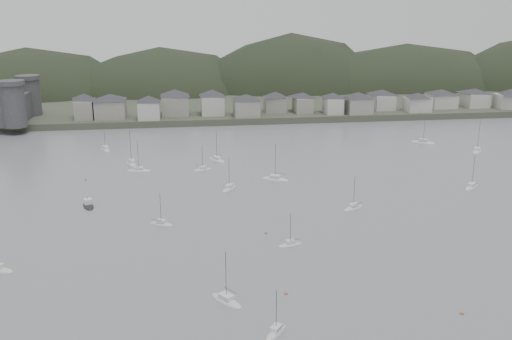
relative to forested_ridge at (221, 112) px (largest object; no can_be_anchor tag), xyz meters
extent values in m
plane|color=slate|center=(-4.83, -269.40, 11.28)|extent=(900.00, 900.00, 0.00)
cube|color=#383D2D|center=(-4.83, 25.60, 12.78)|extent=(900.00, 250.00, 3.00)
ellipsoid|color=black|center=(-115.70, 2.54, 1.14)|extent=(138.98, 92.48, 81.13)
ellipsoid|color=black|center=(-37.13, 3.46, 1.32)|extent=(132.08, 90.41, 79.74)
ellipsoid|color=black|center=(45.82, 3.53, -1.39)|extent=(133.88, 88.37, 101.41)
ellipsoid|color=black|center=(121.12, -1.49, 0.97)|extent=(165.81, 81.78, 82.55)
cylinder|color=#37373A|center=(-96.83, -103.40, 23.28)|extent=(10.00, 10.00, 18.00)
cylinder|color=#37373A|center=(-96.83, -75.40, 22.78)|extent=(10.00, 10.00, 17.00)
cube|color=#37373A|center=(-96.83, -89.40, 20.28)|extent=(3.50, 30.00, 12.00)
cube|color=gray|center=(-69.83, -87.44, 18.58)|extent=(8.34, 12.91, 8.59)
pyramid|color=#28282D|center=(-69.83, -87.44, 24.37)|extent=(15.78, 15.78, 3.01)
cube|color=gray|center=(-58.15, -88.08, 18.46)|extent=(13.68, 13.35, 8.36)
pyramid|color=#28282D|center=(-58.15, -88.08, 24.11)|extent=(20.07, 20.07, 2.93)
cube|color=#B5B1AA|center=(-40.41, -93.38, 18.32)|extent=(9.78, 10.20, 8.08)
pyramid|color=#28282D|center=(-40.41, -93.38, 23.78)|extent=(14.83, 14.83, 2.83)
cube|color=gray|center=(-28.35, -83.75, 18.83)|extent=(12.59, 13.33, 9.09)
pyramid|color=#28282D|center=(-28.35, -83.75, 24.97)|extent=(19.24, 19.24, 3.18)
cube|color=#B5B1AA|center=(-10.58, -85.30, 18.72)|extent=(10.74, 12.17, 8.87)
pyramid|color=#28282D|center=(-10.58, -85.30, 24.70)|extent=(17.01, 17.01, 3.10)
cube|color=gray|center=(5.09, -91.87, 18.13)|extent=(11.63, 12.09, 7.69)
pyramid|color=#28282D|center=(5.09, -91.87, 23.32)|extent=(17.61, 17.61, 2.69)
cube|color=gray|center=(20.42, -83.21, 18.00)|extent=(10.37, 9.35, 7.44)
pyramid|color=#28282D|center=(20.42, -83.21, 23.03)|extent=(14.65, 14.65, 2.60)
cube|color=gray|center=(33.79, -85.61, 17.90)|extent=(8.24, 12.20, 7.22)
pyramid|color=#28282D|center=(33.79, -85.61, 22.77)|extent=(15.17, 15.17, 2.53)
cube|color=#B5B1AA|center=(47.66, -90.85, 18.02)|extent=(8.06, 10.91, 7.46)
pyramid|color=#28282D|center=(47.66, -90.85, 23.05)|extent=(14.08, 14.08, 2.61)
cube|color=gray|center=(59.98, -92.34, 18.12)|extent=(11.73, 11.78, 7.66)
pyramid|color=#28282D|center=(59.98, -92.34, 23.29)|extent=(17.46, 17.46, 2.68)
cube|color=#B5B1AA|center=(75.80, -82.49, 17.95)|extent=(10.19, 13.02, 7.33)
pyramid|color=#28282D|center=(75.80, -82.49, 22.90)|extent=(17.23, 17.23, 2.57)
cube|color=#B5B1AA|center=(90.71, -91.34, 17.72)|extent=(11.70, 9.81, 6.88)
pyramid|color=#28282D|center=(90.71, -91.34, 22.36)|extent=(15.97, 15.97, 2.41)
cube|color=#B5B1AA|center=(107.57, -82.49, 17.78)|extent=(12.83, 12.48, 7.00)
pyramid|color=#28282D|center=(107.57, -82.49, 22.51)|extent=(18.79, 18.79, 2.45)
cube|color=#B5B1AA|center=(125.90, -81.98, 17.77)|extent=(11.07, 13.50, 6.97)
pyramid|color=#28282D|center=(125.90, -81.98, 22.47)|extent=(18.25, 18.25, 2.44)
cube|color=#B5B1AA|center=(141.19, -89.68, 17.95)|extent=(13.75, 9.12, 7.34)
pyramid|color=#28282D|center=(141.19, -89.68, 22.91)|extent=(16.97, 16.97, 2.57)
ellipsoid|color=silver|center=(-19.64, -259.75, 11.33)|extent=(6.71, 7.78, 1.57)
cube|color=silver|center=(-19.64, -259.75, 12.42)|extent=(3.03, 3.23, 0.70)
cylinder|color=#3F3F42|center=(-19.64, -259.75, 16.38)|extent=(0.12, 0.12, 9.80)
cylinder|color=#3F3F42|center=(-18.80, -258.62, 12.97)|extent=(2.20, 2.88, 0.10)
ellipsoid|color=silver|center=(-12.33, -271.19, 11.33)|extent=(5.33, 6.06, 1.23)
cube|color=silver|center=(-12.33, -271.19, 12.25)|extent=(2.39, 2.53, 0.70)
cylinder|color=#3F3F42|center=(-12.33, -271.19, 15.33)|extent=(0.12, 0.12, 7.69)
cylinder|color=#3F3F42|center=(-11.65, -272.07, 12.80)|extent=(1.78, 2.25, 0.10)
ellipsoid|color=silver|center=(-2.86, -236.39, 11.33)|extent=(6.35, 3.46, 1.21)
cube|color=silver|center=(-2.86, -236.39, 12.24)|extent=(2.39, 1.84, 0.70)
cylinder|color=#3F3F42|center=(-2.86, -236.39, 15.27)|extent=(0.12, 0.12, 7.56)
cylinder|color=#3F3F42|center=(-1.81, -236.67, 12.79)|extent=(2.65, 0.81, 0.10)
ellipsoid|color=silver|center=(-14.11, -160.06, 11.33)|extent=(7.11, 8.68, 1.72)
cube|color=silver|center=(-14.11, -160.06, 12.50)|extent=(3.26, 3.56, 0.70)
cylinder|color=#3F3F42|center=(-14.11, -160.06, 16.87)|extent=(0.12, 0.12, 10.77)
cylinder|color=#3F3F42|center=(-13.24, -158.77, 13.05)|extent=(2.26, 3.27, 0.10)
ellipsoid|color=silver|center=(-55.34, -138.31, 11.33)|extent=(5.77, 9.17, 1.75)
cube|color=silver|center=(-55.34, -138.31, 12.51)|extent=(2.90, 3.55, 0.70)
cylinder|color=#3F3F42|center=(-55.34, -138.31, 16.95)|extent=(0.12, 0.12, 10.94)
cylinder|color=#3F3F42|center=(-55.90, -139.78, 13.06)|extent=(1.52, 3.71, 0.10)
ellipsoid|color=silver|center=(-19.73, -171.49, 11.33)|extent=(6.85, 4.11, 1.31)
cube|color=silver|center=(-19.73, -171.49, 12.29)|extent=(2.63, 2.10, 0.70)
cylinder|color=#3F3F42|center=(-19.73, -171.49, 15.57)|extent=(0.12, 0.12, 8.16)
cylinder|color=#3F3F42|center=(-20.84, -171.11, 12.84)|extent=(2.81, 1.05, 0.10)
ellipsoid|color=silver|center=(-32.40, -219.36, 11.33)|extent=(6.71, 4.82, 1.30)
cube|color=silver|center=(-32.40, -219.36, 12.28)|extent=(2.67, 2.31, 0.70)
cylinder|color=#3F3F42|center=(-32.40, -219.36, 15.54)|extent=(0.12, 0.12, 8.10)
cylinder|color=#3F3F42|center=(-33.44, -219.89, 12.83)|extent=(2.64, 1.43, 0.10)
ellipsoid|color=silver|center=(-43.91, -160.72, 11.33)|extent=(5.28, 9.98, 1.91)
cube|color=silver|center=(-43.91, -160.72, 12.59)|extent=(2.85, 3.75, 0.70)
cylinder|color=#3F3F42|center=(-43.91, -160.72, 17.44)|extent=(0.12, 0.12, 11.91)
cylinder|color=#3F3F42|center=(-44.33, -162.38, 13.14)|extent=(1.14, 4.18, 0.10)
ellipsoid|color=silver|center=(18.99, -214.81, 11.33)|extent=(7.44, 5.77, 1.46)
cube|color=silver|center=(18.99, -214.81, 12.36)|extent=(3.01, 2.69, 0.70)
cylinder|color=#3F3F42|center=(18.99, -214.81, 16.04)|extent=(0.12, 0.12, 9.11)
cylinder|color=#3F3F42|center=(20.11, -215.49, 12.91)|extent=(2.86, 1.78, 0.10)
ellipsoid|color=silver|center=(-40.83, -170.00, 11.33)|extent=(8.56, 4.07, 1.64)
cube|color=silver|center=(-40.83, -170.00, 12.46)|extent=(3.16, 2.30, 0.70)
cylinder|color=#3F3F42|center=(-40.83, -170.00, 16.62)|extent=(0.12, 0.12, 10.28)
cylinder|color=#3F3F42|center=(-42.28, -170.27, 13.01)|extent=(3.66, 0.76, 0.10)
ellipsoid|color=silver|center=(84.54, -161.12, 11.33)|extent=(8.28, 9.14, 1.87)
cube|color=silver|center=(84.54, -161.12, 12.57)|extent=(3.68, 3.84, 0.70)
cylinder|color=#3F3F42|center=(84.54, -161.12, 17.34)|extent=(0.12, 0.12, 11.72)
cylinder|color=#3F3F42|center=(83.46, -159.82, 13.12)|extent=(2.76, 3.32, 0.10)
ellipsoid|color=silver|center=(60.07, -202.13, 11.33)|extent=(7.79, 7.13, 1.60)
cube|color=silver|center=(60.07, -202.13, 12.44)|extent=(3.28, 3.16, 0.70)
cylinder|color=#3F3F42|center=(60.07, -202.13, 16.50)|extent=(0.12, 0.12, 10.02)
cylinder|color=#3F3F42|center=(61.17, -203.06, 12.99)|extent=(2.83, 2.40, 0.10)
ellipsoid|color=silver|center=(-12.79, -193.21, 11.33)|extent=(6.12, 7.82, 1.54)
cube|color=silver|center=(-12.79, -193.21, 12.40)|extent=(2.85, 3.17, 0.70)
cylinder|color=#3F3F42|center=(-12.79, -193.21, 16.28)|extent=(0.12, 0.12, 9.60)
cylinder|color=#3F3F42|center=(-13.51, -192.03, 12.95)|extent=(1.90, 2.99, 0.10)
ellipsoid|color=silver|center=(2.53, -185.87, 11.33)|extent=(9.47, 7.16, 1.85)
cube|color=silver|center=(2.53, -185.87, 12.56)|extent=(3.81, 3.37, 0.70)
cylinder|color=#3F3F42|center=(2.53, -185.87, 17.25)|extent=(0.12, 0.12, 11.53)
cylinder|color=#3F3F42|center=(3.97, -185.05, 13.11)|extent=(3.65, 2.16, 0.10)
ellipsoid|color=silver|center=(70.22, -145.05, 11.33)|extent=(10.04, 8.19, 1.99)
cube|color=silver|center=(70.22, -145.05, 12.63)|extent=(4.11, 3.76, 0.70)
cylinder|color=#3F3F42|center=(70.22, -145.05, 17.70)|extent=(0.12, 0.12, 12.44)
cylinder|color=#3F3F42|center=(68.73, -146.05, 13.18)|extent=(3.77, 2.58, 0.10)
ellipsoid|color=black|center=(-52.52, -203.04, 11.33)|extent=(4.63, 7.74, 1.60)
cube|color=silver|center=(-52.52, -203.04, 12.79)|extent=(2.59, 2.69, 1.40)
cylinder|color=#3F3F42|center=(-52.52, -203.04, 13.69)|extent=(0.10, 0.10, 1.20)
sphere|color=#BB5D3E|center=(-56.92, -177.94, 11.43)|extent=(0.70, 0.70, 0.70)
sphere|color=#BB5D3E|center=(-8.17, -258.53, 11.43)|extent=(0.70, 0.70, 0.70)
sphere|color=#BB5D3E|center=(-7.24, -228.65, 11.43)|extent=(0.70, 0.70, 0.70)
sphere|color=#BB5D3E|center=(21.44, -269.96, 11.43)|extent=(0.70, 0.70, 0.70)
camera|label=1|loc=(-27.12, -351.68, 63.42)|focal=39.05mm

